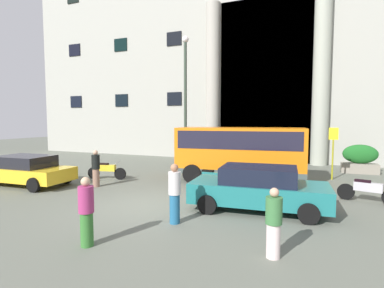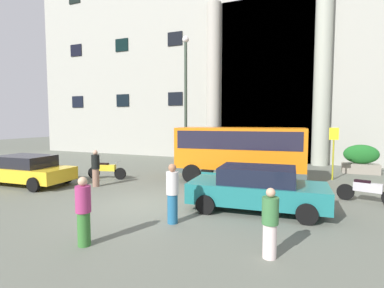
{
  "view_description": "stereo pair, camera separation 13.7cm",
  "coord_description": "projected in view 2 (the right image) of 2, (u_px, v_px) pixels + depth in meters",
  "views": [
    {
      "loc": [
        5.32,
        -8.8,
        2.99
      ],
      "look_at": [
        -0.62,
        5.78,
        1.74
      ],
      "focal_mm": 27.76,
      "sensor_mm": 36.0,
      "label": 1
    },
    {
      "loc": [
        5.45,
        -8.75,
        2.99
      ],
      "look_at": [
        -0.62,
        5.78,
        1.74
      ],
      "focal_mm": 27.76,
      "sensor_mm": 36.0,
      "label": 2
    }
  ],
  "objects": [
    {
      "name": "orange_minibus",
      "position": [
        240.0,
        149.0,
        14.53
      ],
      "size": [
        6.25,
        3.03,
        2.64
      ],
      "rotation": [
        0.0,
        0.0,
        0.1
      ],
      "color": "orange",
      "rests_on": "ground_plane"
    },
    {
      "name": "pedestrian_woman_with_bag",
      "position": [
        270.0,
        223.0,
        6.41
      ],
      "size": [
        0.36,
        0.36,
        1.55
      ],
      "rotation": [
        0.0,
        0.0,
        0.24
      ],
      "color": "beige",
      "rests_on": "ground_plane"
    },
    {
      "name": "motorcycle_far_end",
      "position": [
        366.0,
        190.0,
        10.74
      ],
      "size": [
        2.0,
        0.76,
        0.89
      ],
      "rotation": [
        0.0,
        0.0,
        -0.27
      ],
      "color": "black",
      "rests_on": "ground_plane"
    },
    {
      "name": "scooter_by_planter",
      "position": [
        106.0,
        170.0,
        15.14
      ],
      "size": [
        2.01,
        0.68,
        0.89
      ],
      "rotation": [
        0.0,
        0.0,
        0.22
      ],
      "color": "black",
      "rests_on": "ground_plane"
    },
    {
      "name": "pedestrian_man_red_shirt",
      "position": [
        96.0,
        168.0,
        13.38
      ],
      "size": [
        0.36,
        0.36,
        1.66
      ],
      "rotation": [
        0.0,
        0.0,
        5.56
      ],
      "color": "#84614F",
      "rests_on": "ground_plane"
    },
    {
      "name": "parked_coupe_end",
      "position": [
        257.0,
        188.0,
        9.84
      ],
      "size": [
        4.57,
        2.34,
        1.46
      ],
      "rotation": [
        0.0,
        0.0,
        0.07
      ],
      "color": "#1C6A6A",
      "rests_on": "ground_plane"
    },
    {
      "name": "lamppost_plaza_centre",
      "position": [
        186.0,
        93.0,
        17.87
      ],
      "size": [
        0.4,
        0.4,
        7.99
      ],
      "color": "#303E31",
      "rests_on": "ground_plane"
    },
    {
      "name": "hedge_planter_entrance_left",
      "position": [
        260.0,
        158.0,
        18.84
      ],
      "size": [
        2.19,
        0.74,
        1.2
      ],
      "color": "#65695B",
      "rests_on": "ground_plane"
    },
    {
      "name": "hedge_planter_entrance_right",
      "position": [
        205.0,
        154.0,
        20.47
      ],
      "size": [
        2.14,
        0.85,
        1.4
      ],
      "color": "#71605A",
      "rests_on": "ground_plane"
    },
    {
      "name": "bus_stop_sign",
      "position": [
        333.0,
        148.0,
        14.82
      ],
      "size": [
        0.44,
        0.08,
        2.63
      ],
      "color": "olive",
      "rests_on": "ground_plane"
    },
    {
      "name": "ground_plane",
      "position": [
        145.0,
        208.0,
        10.39
      ],
      "size": [
        80.0,
        64.0,
        0.12
      ],
      "primitive_type": "cube",
      "color": "#5D6155"
    },
    {
      "name": "hedge_planter_west",
      "position": [
        361.0,
        160.0,
        16.72
      ],
      "size": [
        1.9,
        0.75,
        1.63
      ],
      "color": "gray",
      "rests_on": "ground_plane"
    },
    {
      "name": "motorcycle_near_kerb",
      "position": [
        210.0,
        178.0,
        13.0
      ],
      "size": [
        1.91,
        0.55,
        0.89
      ],
      "rotation": [
        0.0,
        0.0,
        -0.04
      ],
      "color": "black",
      "rests_on": "ground_plane"
    },
    {
      "name": "parked_hatchback_near",
      "position": [
        26.0,
        170.0,
        13.74
      ],
      "size": [
        4.46,
        2.24,
        1.37
      ],
      "rotation": [
        0.0,
        0.0,
        0.05
      ],
      "color": "gold",
      "rests_on": "ground_plane"
    },
    {
      "name": "pedestrian_woman_dark_dress",
      "position": [
        83.0,
        211.0,
        7.04
      ],
      "size": [
        0.36,
        0.36,
        1.67
      ],
      "rotation": [
        0.0,
        0.0,
        3.11
      ],
      "color": "#316C2C",
      "rests_on": "ground_plane"
    },
    {
      "name": "office_building_facade",
      "position": [
        251.0,
        31.0,
        25.6
      ],
      "size": [
        38.11,
        9.79,
        21.49
      ],
      "color": "#9B9B90",
      "rests_on": "ground_plane"
    },
    {
      "name": "pedestrian_man_crossing",
      "position": [
        172.0,
        193.0,
        8.58
      ],
      "size": [
        0.36,
        0.36,
        1.75
      ],
      "rotation": [
        0.0,
        0.0,
        3.01
      ],
      "color": "#1F5A81",
      "rests_on": "ground_plane"
    }
  ]
}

